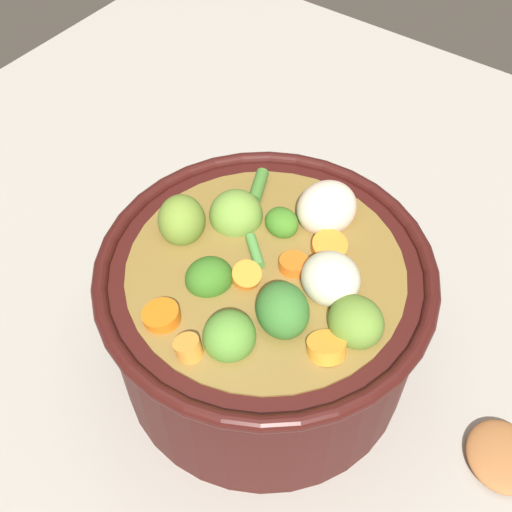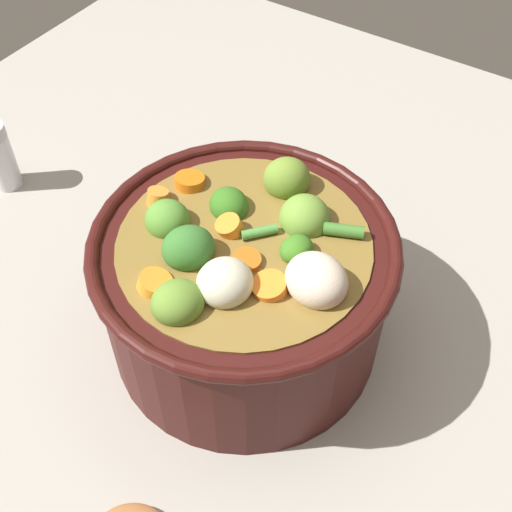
% 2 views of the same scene
% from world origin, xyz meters
% --- Properties ---
extents(ground_plane, '(1.10, 1.10, 0.00)m').
position_xyz_m(ground_plane, '(0.00, 0.00, 0.00)').
color(ground_plane, '#9E998E').
extents(cooking_pot, '(0.26, 0.26, 0.16)m').
position_xyz_m(cooking_pot, '(0.00, -0.00, 0.07)').
color(cooking_pot, '#38110F').
rests_on(cooking_pot, ground_plane).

